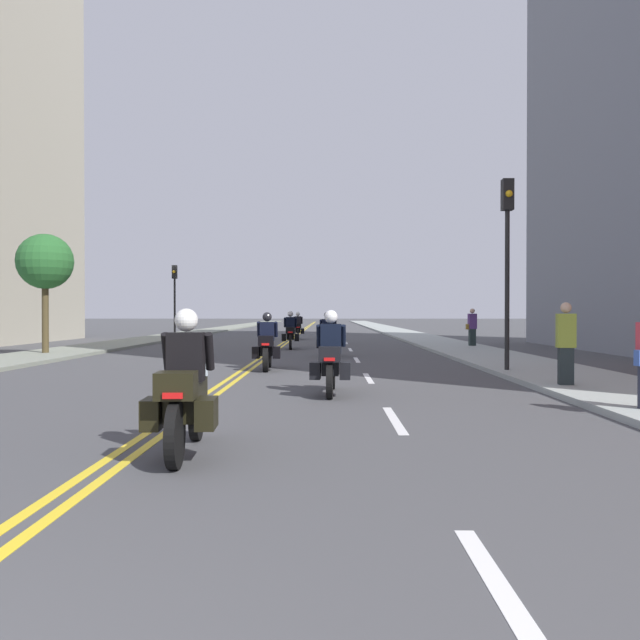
{
  "coord_description": "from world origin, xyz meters",
  "views": [
    {
      "loc": [
        2.26,
        -1.39,
        1.58
      ],
      "look_at": [
        1.95,
        25.17,
        1.29
      ],
      "focal_mm": 35.68,
      "sensor_mm": 36.0,
      "label": 1
    }
  ],
  "objects_px": {
    "motorcycle_3": "(327,339)",
    "pedestrian_0": "(472,328)",
    "motorcycle_0": "(185,395)",
    "traffic_light_far": "(175,288)",
    "motorcycle_5": "(331,331)",
    "motorcycle_6": "(298,328)",
    "motorcycle_2": "(267,347)",
    "traffic_light_near": "(507,241)",
    "motorcycle_4": "(290,333)",
    "street_tree_0": "(45,262)",
    "motorcycle_1": "(331,360)",
    "pedestrian_1": "(566,345)"
  },
  "relations": [
    {
      "from": "motorcycle_1",
      "to": "traffic_light_far",
      "type": "relative_size",
      "value": 0.49
    },
    {
      "from": "motorcycle_2",
      "to": "traffic_light_far",
      "type": "xyz_separation_m",
      "value": [
        -7.47,
        20.31,
        2.44
      ]
    },
    {
      "from": "motorcycle_3",
      "to": "pedestrian_0",
      "type": "relative_size",
      "value": 1.21
    },
    {
      "from": "motorcycle_2",
      "to": "motorcycle_3",
      "type": "height_order",
      "value": "motorcycle_3"
    },
    {
      "from": "motorcycle_1",
      "to": "street_tree_0",
      "type": "bearing_deg",
      "value": 135.8
    },
    {
      "from": "pedestrian_0",
      "to": "pedestrian_1",
      "type": "relative_size",
      "value": 0.99
    },
    {
      "from": "traffic_light_near",
      "to": "street_tree_0",
      "type": "height_order",
      "value": "traffic_light_near"
    },
    {
      "from": "motorcycle_0",
      "to": "street_tree_0",
      "type": "distance_m",
      "value": 18.75
    },
    {
      "from": "motorcycle_4",
      "to": "traffic_light_near",
      "type": "height_order",
      "value": "traffic_light_near"
    },
    {
      "from": "motorcycle_0",
      "to": "traffic_light_far",
      "type": "relative_size",
      "value": 0.48
    },
    {
      "from": "pedestrian_1",
      "to": "motorcycle_5",
      "type": "bearing_deg",
      "value": -71.4
    },
    {
      "from": "motorcycle_1",
      "to": "traffic_light_far",
      "type": "height_order",
      "value": "traffic_light_far"
    },
    {
      "from": "motorcycle_4",
      "to": "motorcycle_6",
      "type": "xyz_separation_m",
      "value": [
        -0.15,
        10.25,
        -0.02
      ]
    },
    {
      "from": "traffic_light_near",
      "to": "pedestrian_0",
      "type": "xyz_separation_m",
      "value": [
        1.86,
        12.14,
        -2.53
      ]
    },
    {
      "from": "motorcycle_0",
      "to": "pedestrian_0",
      "type": "distance_m",
      "value": 23.03
    },
    {
      "from": "motorcycle_1",
      "to": "pedestrian_1",
      "type": "relative_size",
      "value": 1.22
    },
    {
      "from": "motorcycle_5",
      "to": "traffic_light_near",
      "type": "bearing_deg",
      "value": -73.7
    },
    {
      "from": "motorcycle_2",
      "to": "motorcycle_3",
      "type": "bearing_deg",
      "value": 70.47
    },
    {
      "from": "motorcycle_2",
      "to": "pedestrian_0",
      "type": "distance_m",
      "value": 13.7
    },
    {
      "from": "motorcycle_6",
      "to": "street_tree_0",
      "type": "xyz_separation_m",
      "value": [
        -8.63,
        -14.95,
        2.79
      ]
    },
    {
      "from": "motorcycle_1",
      "to": "motorcycle_2",
      "type": "xyz_separation_m",
      "value": [
        -1.74,
        5.29,
        -0.02
      ]
    },
    {
      "from": "motorcycle_6",
      "to": "traffic_light_far",
      "type": "bearing_deg",
      "value": 179.97
    },
    {
      "from": "motorcycle_4",
      "to": "street_tree_0",
      "type": "bearing_deg",
      "value": -155.2
    },
    {
      "from": "pedestrian_0",
      "to": "traffic_light_far",
      "type": "bearing_deg",
      "value": -42.54
    },
    {
      "from": "motorcycle_4",
      "to": "motorcycle_2",
      "type": "bearing_deg",
      "value": -93.58
    },
    {
      "from": "traffic_light_near",
      "to": "pedestrian_0",
      "type": "bearing_deg",
      "value": 81.28
    },
    {
      "from": "motorcycle_1",
      "to": "motorcycle_5",
      "type": "xyz_separation_m",
      "value": [
        0.12,
        20.71,
        -0.02
      ]
    },
    {
      "from": "motorcycle_3",
      "to": "pedestrian_0",
      "type": "height_order",
      "value": "pedestrian_0"
    },
    {
      "from": "traffic_light_far",
      "to": "motorcycle_5",
      "type": "bearing_deg",
      "value": -27.62
    },
    {
      "from": "motorcycle_1",
      "to": "motorcycle_3",
      "type": "bearing_deg",
      "value": 92.55
    },
    {
      "from": "motorcycle_4",
      "to": "motorcycle_5",
      "type": "height_order",
      "value": "motorcycle_4"
    },
    {
      "from": "motorcycle_6",
      "to": "motorcycle_1",
      "type": "bearing_deg",
      "value": -88.77
    },
    {
      "from": "motorcycle_2",
      "to": "motorcycle_5",
      "type": "relative_size",
      "value": 0.96
    },
    {
      "from": "motorcycle_5",
      "to": "traffic_light_far",
      "type": "height_order",
      "value": "traffic_light_far"
    },
    {
      "from": "motorcycle_2",
      "to": "pedestrian_0",
      "type": "xyz_separation_m",
      "value": [
        8.18,
        10.99,
        0.28
      ]
    },
    {
      "from": "motorcycle_3",
      "to": "traffic_light_near",
      "type": "relative_size",
      "value": 0.43
    },
    {
      "from": "motorcycle_0",
      "to": "motorcycle_2",
      "type": "distance_m",
      "value": 10.58
    },
    {
      "from": "motorcycle_5",
      "to": "motorcycle_2",
      "type": "bearing_deg",
      "value": -95.62
    },
    {
      "from": "motorcycle_6",
      "to": "traffic_light_far",
      "type": "distance_m",
      "value": 7.76
    },
    {
      "from": "pedestrian_0",
      "to": "motorcycle_0",
      "type": "bearing_deg",
      "value": 57.7
    },
    {
      "from": "traffic_light_near",
      "to": "motorcycle_0",
      "type": "bearing_deg",
      "value": -123.41
    },
    {
      "from": "traffic_light_far",
      "to": "street_tree_0",
      "type": "bearing_deg",
      "value": -94.97
    },
    {
      "from": "motorcycle_4",
      "to": "motorcycle_3",
      "type": "bearing_deg",
      "value": -75.32
    },
    {
      "from": "pedestrian_0",
      "to": "street_tree_0",
      "type": "distance_m",
      "value": 17.9
    },
    {
      "from": "traffic_light_near",
      "to": "pedestrian_1",
      "type": "relative_size",
      "value": 2.79
    },
    {
      "from": "motorcycle_2",
      "to": "street_tree_0",
      "type": "relative_size",
      "value": 0.47
    },
    {
      "from": "motorcycle_0",
      "to": "motorcycle_6",
      "type": "distance_m",
      "value": 31.25
    },
    {
      "from": "motorcycle_5",
      "to": "motorcycle_4",
      "type": "bearing_deg",
      "value": -108.78
    },
    {
      "from": "motorcycle_0",
      "to": "street_tree_0",
      "type": "relative_size",
      "value": 0.48
    },
    {
      "from": "motorcycle_1",
      "to": "motorcycle_2",
      "type": "relative_size",
      "value": 1.03
    }
  ]
}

